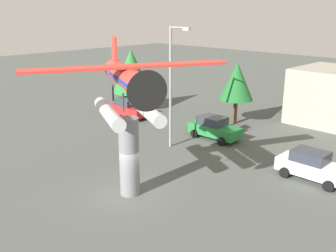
{
  "coord_description": "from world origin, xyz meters",
  "views": [
    {
      "loc": [
        15.18,
        -12.43,
        9.86
      ],
      "look_at": [
        0.0,
        3.0,
        3.28
      ],
      "focal_mm": 41.27,
      "sensor_mm": 36.0,
      "label": 1
    }
  ],
  "objects_px": {
    "tree_west": "(131,71)",
    "tree_east": "(237,81)",
    "car_near_red": "(128,108)",
    "floatplane_monument": "(128,87)",
    "car_far_white": "(312,166)",
    "display_pedestal": "(129,157)",
    "streetlight_primary": "(172,80)",
    "car_mid_green": "(214,128)"
  },
  "relations": [
    {
      "from": "car_far_white",
      "to": "streetlight_primary",
      "type": "height_order",
      "value": "streetlight_primary"
    },
    {
      "from": "floatplane_monument",
      "to": "tree_west",
      "type": "distance_m",
      "value": 18.84
    },
    {
      "from": "car_far_white",
      "to": "streetlight_primary",
      "type": "bearing_deg",
      "value": -169.91
    },
    {
      "from": "car_near_red",
      "to": "tree_east",
      "type": "height_order",
      "value": "tree_east"
    },
    {
      "from": "display_pedestal",
      "to": "car_near_red",
      "type": "xyz_separation_m",
      "value": [
        -12.31,
        10.16,
        -1.3
      ]
    },
    {
      "from": "display_pedestal",
      "to": "floatplane_monument",
      "type": "relative_size",
      "value": 0.44
    },
    {
      "from": "floatplane_monument",
      "to": "car_far_white",
      "type": "height_order",
      "value": "floatplane_monument"
    },
    {
      "from": "floatplane_monument",
      "to": "tree_east",
      "type": "height_order",
      "value": "floatplane_monument"
    },
    {
      "from": "floatplane_monument",
      "to": "streetlight_primary",
      "type": "height_order",
      "value": "streetlight_primary"
    },
    {
      "from": "car_near_red",
      "to": "tree_west",
      "type": "bearing_deg",
      "value": 131.91
    },
    {
      "from": "car_mid_green",
      "to": "streetlight_primary",
      "type": "relative_size",
      "value": 0.48
    },
    {
      "from": "streetlight_primary",
      "to": "tree_west",
      "type": "distance_m",
      "value": 11.66
    },
    {
      "from": "car_near_red",
      "to": "car_mid_green",
      "type": "relative_size",
      "value": 1.0
    },
    {
      "from": "streetlight_primary",
      "to": "tree_east",
      "type": "xyz_separation_m",
      "value": [
        -0.28,
        8.41,
        -1.23
      ]
    },
    {
      "from": "car_mid_green",
      "to": "tree_east",
      "type": "bearing_deg",
      "value": 105.74
    },
    {
      "from": "floatplane_monument",
      "to": "tree_west",
      "type": "height_order",
      "value": "floatplane_monument"
    },
    {
      "from": "car_mid_green",
      "to": "car_far_white",
      "type": "height_order",
      "value": "same"
    },
    {
      "from": "car_far_white",
      "to": "tree_west",
      "type": "distance_m",
      "value": 20.93
    },
    {
      "from": "car_near_red",
      "to": "tree_east",
      "type": "bearing_deg",
      "value": 32.5
    },
    {
      "from": "car_far_white",
      "to": "tree_east",
      "type": "bearing_deg",
      "value": 147.07
    },
    {
      "from": "car_near_red",
      "to": "streetlight_primary",
      "type": "bearing_deg",
      "value": -19.36
    },
    {
      "from": "display_pedestal",
      "to": "car_far_white",
      "type": "relative_size",
      "value": 1.04
    },
    {
      "from": "tree_west",
      "to": "display_pedestal",
      "type": "bearing_deg",
      "value": -40.75
    },
    {
      "from": "car_near_red",
      "to": "streetlight_primary",
      "type": "xyz_separation_m",
      "value": [
        8.7,
        -3.06,
        4.14
      ]
    },
    {
      "from": "car_far_white",
      "to": "tree_west",
      "type": "bearing_deg",
      "value": 170.94
    },
    {
      "from": "floatplane_monument",
      "to": "car_mid_green",
      "type": "relative_size",
      "value": 2.34
    },
    {
      "from": "car_near_red",
      "to": "tree_west",
      "type": "distance_m",
      "value": 4.09
    },
    {
      "from": "floatplane_monument",
      "to": "tree_east",
      "type": "bearing_deg",
      "value": 130.42
    },
    {
      "from": "car_near_red",
      "to": "car_far_white",
      "type": "distance_m",
      "value": 18.71
    },
    {
      "from": "car_near_red",
      "to": "car_far_white",
      "type": "height_order",
      "value": "same"
    },
    {
      "from": "car_mid_green",
      "to": "streetlight_primary",
      "type": "height_order",
      "value": "streetlight_primary"
    },
    {
      "from": "floatplane_monument",
      "to": "car_far_white",
      "type": "xyz_separation_m",
      "value": [
        6.23,
        8.94,
        -5.16
      ]
    },
    {
      "from": "car_mid_green",
      "to": "tree_east",
      "type": "xyz_separation_m",
      "value": [
        -1.32,
        4.7,
        2.92
      ]
    },
    {
      "from": "display_pedestal",
      "to": "car_far_white",
      "type": "distance_m",
      "value": 11.0
    },
    {
      "from": "tree_west",
      "to": "tree_east",
      "type": "height_order",
      "value": "tree_west"
    },
    {
      "from": "display_pedestal",
      "to": "car_mid_green",
      "type": "distance_m",
      "value": 11.2
    },
    {
      "from": "car_far_white",
      "to": "tree_west",
      "type": "height_order",
      "value": "tree_west"
    },
    {
      "from": "tree_west",
      "to": "streetlight_primary",
      "type": "bearing_deg",
      "value": -25.67
    },
    {
      "from": "display_pedestal",
      "to": "tree_west",
      "type": "xyz_separation_m",
      "value": [
        -14.09,
        12.14,
        1.81
      ]
    },
    {
      "from": "tree_east",
      "to": "display_pedestal",
      "type": "bearing_deg",
      "value": -75.9
    },
    {
      "from": "car_mid_green",
      "to": "streetlight_primary",
      "type": "xyz_separation_m",
      "value": [
        -1.04,
        -3.72,
        4.14
      ]
    },
    {
      "from": "floatplane_monument",
      "to": "tree_east",
      "type": "distance_m",
      "value": 16.25
    }
  ]
}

